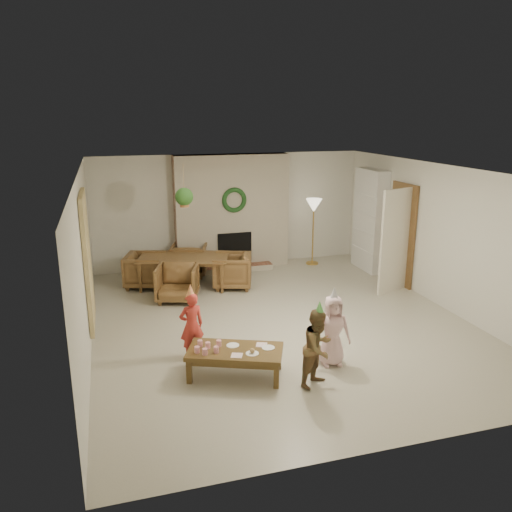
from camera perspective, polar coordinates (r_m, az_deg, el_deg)
name	(u,v)px	position (r m, az deg, el deg)	size (l,w,h in m)	color
floor	(280,321)	(8.60, 2.69, -7.29)	(7.00, 7.00, 0.00)	#B7B29E
ceiling	(282,170)	(7.97, 2.92, 9.50)	(7.00, 7.00, 0.00)	white
wall_back	(230,210)	(11.48, -2.94, 5.10)	(7.00, 7.00, 0.00)	silver
wall_front	(399,338)	(5.20, 15.65, -8.80)	(7.00, 7.00, 0.00)	silver
wall_left	(84,264)	(7.78, -18.58, -0.86)	(7.00, 7.00, 0.00)	silver
wall_right	(442,237)	(9.58, 20.02, 2.03)	(7.00, 7.00, 0.00)	silver
fireplace_mass	(232,212)	(11.29, -2.70, 4.92)	(2.50, 0.40, 2.50)	#5C2418
fireplace_hearth	(236,268)	(11.24, -2.20, -1.37)	(1.60, 0.30, 0.12)	#60291A
fireplace_firebox	(234,249)	(11.29, -2.43, 0.76)	(0.75, 0.12, 0.75)	black
fireplace_wreath	(234,200)	(11.01, -2.43, 6.24)	(0.54, 0.54, 0.10)	#18411B
floor_lamp_base	(312,263)	(11.85, 6.26, -0.78)	(0.28, 0.28, 0.03)	gold
floor_lamp_post	(313,234)	(11.68, 6.36, 2.45)	(0.03, 0.03, 1.35)	gold
floor_lamp_shade	(314,206)	(11.55, 6.46, 5.60)	(0.36, 0.36, 0.30)	beige
bookshelf_carcass	(370,220)	(11.42, 12.56, 3.92)	(0.30, 1.00, 2.20)	white
bookshelf_shelf_a	(367,249)	(11.56, 12.28, 0.76)	(0.30, 0.92, 0.03)	white
bookshelf_shelf_b	(368,231)	(11.46, 12.40, 2.69)	(0.30, 0.92, 0.03)	white
bookshelf_shelf_c	(369,213)	(11.38, 12.52, 4.65)	(0.30, 0.92, 0.03)	white
bookshelf_shelf_d	(371,195)	(11.31, 12.64, 6.64)	(0.30, 0.92, 0.03)	white
books_row_lower	(370,245)	(11.38, 12.59, 1.24)	(0.20, 0.40, 0.24)	maroon
books_row_mid	(367,225)	(11.46, 12.23, 3.42)	(0.20, 0.44, 0.24)	#255289
books_row_upper	(371,208)	(11.26, 12.71, 5.20)	(0.20, 0.36, 0.22)	#BA6F27
door_frame	(402,235)	(10.57, 15.95, 2.31)	(0.05, 0.86, 2.04)	brown
door_leaf	(395,241)	(10.07, 15.24, 1.60)	(0.05, 0.80, 2.00)	beige
curtain_panel	(87,260)	(7.97, -18.26, -0.45)	(0.06, 1.20, 2.00)	beige
dining_table	(184,272)	(10.25, -8.04, -1.78)	(1.75, 0.97, 0.61)	brown
dining_chair_near	(177,283)	(9.52, -8.74, -2.98)	(0.72, 0.75, 0.68)	brown
dining_chair_far	(189,260)	(10.96, -7.44, -0.41)	(0.72, 0.75, 0.68)	brown
dining_chair_left	(145,270)	(10.39, -12.23, -1.56)	(0.72, 0.75, 0.68)	brown
dining_chair_right	(232,271)	(10.13, -2.67, -1.65)	(0.72, 0.75, 0.68)	brown
hanging_plant_cord	(184,184)	(9.15, -8.05, 7.97)	(0.01, 0.01, 0.70)	tan
hanging_plant_pot	(184,204)	(9.20, -7.97, 5.81)	(0.16, 0.16, 0.12)	#985D31
hanging_plant_foliage	(184,197)	(9.18, -8.00, 6.54)	(0.32, 0.32, 0.32)	#214E1A
coffee_table_top	(235,351)	(6.79, -2.34, -10.58)	(1.23, 0.62, 0.06)	brown
coffee_table_apron	(235,356)	(6.82, -2.34, -11.07)	(1.14, 0.52, 0.08)	brown
coffee_leg_fl	(189,372)	(6.76, -7.44, -12.65)	(0.07, 0.07, 0.32)	brown
coffee_leg_fr	(276,376)	(6.61, 2.28, -13.23)	(0.07, 0.07, 0.32)	brown
coffee_leg_bl	(198,354)	(7.19, -6.51, -10.78)	(0.07, 0.07, 0.32)	brown
coffee_leg_br	(279,358)	(7.05, 2.56, -11.27)	(0.07, 0.07, 0.32)	brown
cup_a	(197,350)	(6.72, -6.59, -10.32)	(0.07, 0.07, 0.09)	white
cup_b	(200,343)	(6.89, -6.25, -9.64)	(0.07, 0.07, 0.09)	white
cup_c	(205,352)	(6.65, -5.71, -10.56)	(0.07, 0.07, 0.09)	white
cup_d	(208,345)	(6.82, -5.38, -9.86)	(0.07, 0.07, 0.09)	white
cup_e	(216,350)	(6.70, -4.45, -10.35)	(0.07, 0.07, 0.09)	white
cup_f	(219,343)	(6.87, -4.16, -9.66)	(0.07, 0.07, 0.09)	white
plate_a	(233,345)	(6.89, -2.60, -9.90)	(0.17, 0.17, 0.01)	white
plate_b	(252,353)	(6.67, -0.42, -10.79)	(0.17, 0.17, 0.01)	white
plate_c	(268,348)	(6.82, 1.37, -10.16)	(0.17, 0.17, 0.01)	white
food_scoop	(252,351)	(6.65, -0.42, -10.50)	(0.07, 0.07, 0.07)	tan
napkin_left	(237,355)	(6.62, -2.15, -11.00)	(0.14, 0.14, 0.01)	#EFB0BC
napkin_right	(262,345)	(6.90, 0.63, -9.86)	(0.14, 0.14, 0.01)	#EFB0BC
child_red	(192,325)	(7.28, -7.19, -7.68)	(0.35, 0.23, 0.96)	red
party_hat_red	(190,290)	(7.09, -7.33, -3.80)	(0.13, 0.13, 0.18)	#E9C74D
child_plaid	(318,348)	(6.57, 6.94, -10.11)	(0.49, 0.38, 1.02)	brown
party_hat_plaid	(320,307)	(6.36, 7.10, -5.67)	(0.12, 0.12, 0.17)	#53B14C
child_pink	(333,331)	(7.11, 8.53, -8.21)	(0.49, 0.32, 0.99)	beige
party_hat_pink	(334,293)	(6.91, 8.71, -4.14)	(0.13, 0.13, 0.18)	silver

